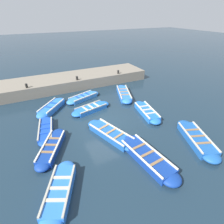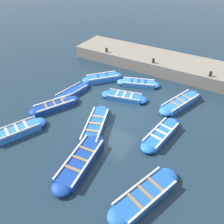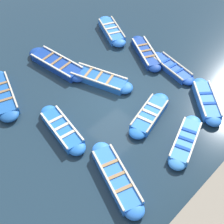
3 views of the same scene
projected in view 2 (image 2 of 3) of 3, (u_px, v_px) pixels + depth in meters
The scene contains 18 objects.
ground_plane at pixel (115, 114), 13.78m from camera, with size 120.00×120.00×0.00m, color #1C303F.
boat_far_corner at pixel (103, 78), 17.03m from camera, with size 2.94×2.74×0.45m.
boat_alongside at pixel (145, 195), 9.16m from camera, with size 3.94×2.23×0.45m.
boat_broadside at pixel (17, 131), 12.27m from camera, with size 3.34×2.17×0.46m.
boat_outer_right at pixel (124, 97), 15.02m from camera, with size 1.55×3.32×0.39m.
boat_mid_row at pixel (80, 161), 10.57m from camera, with size 4.14×1.38×0.46m.
boat_bow_out at pixel (161, 134), 12.06m from camera, with size 3.45×1.37×0.43m.
boat_outer_left at pixel (55, 105), 14.21m from camera, with size 3.32×2.23×0.42m.
boat_tucked at pixel (138, 83), 16.45m from camera, with size 1.81×3.29×0.39m.
boat_stern_in at pixel (95, 126), 12.62m from camera, with size 3.96×2.06×0.44m.
boat_drifting at pixel (180, 103), 14.44m from camera, with size 3.87×2.07×0.46m.
boat_centre at pixel (72, 92), 15.51m from camera, with size 3.25×1.25×0.35m.
quay_wall at pixel (158, 62), 18.63m from camera, with size 3.48×14.85×0.99m.
bollard_north at pixel (210, 74), 15.55m from camera, with size 0.20×0.20×0.35m, color black.
bollard_mid_north at pixel (153, 61), 17.27m from camera, with size 0.20×0.20×0.35m, color black.
bollard_mid_south at pixel (107, 50), 18.99m from camera, with size 0.20×0.20×0.35m, color black.
buoy_orange_near at pixel (91, 82), 16.69m from camera, with size 0.26×0.26×0.26m, color silver.
buoy_yellow_far at pixel (104, 114), 13.53m from camera, with size 0.31×0.31×0.31m, color #EAB214.
Camera 2 is at (-9.41, -5.26, 8.59)m, focal length 35.00 mm.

